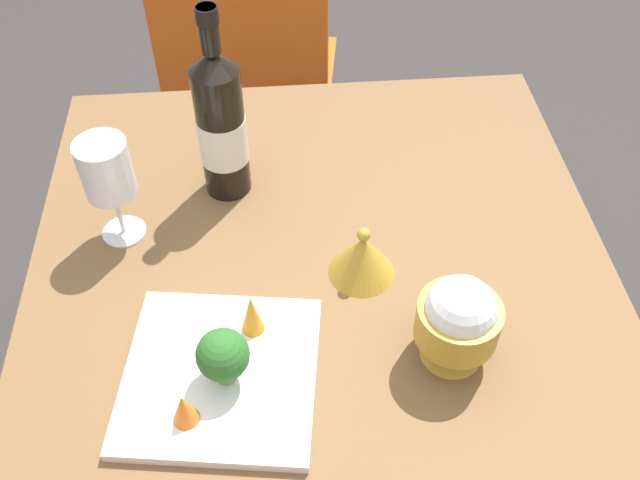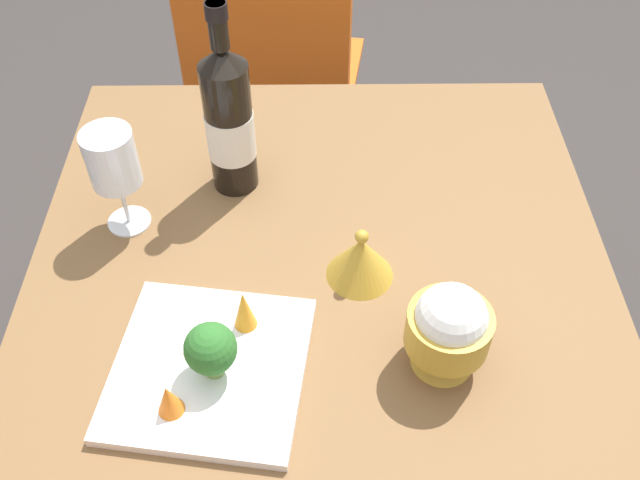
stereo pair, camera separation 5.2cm
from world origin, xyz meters
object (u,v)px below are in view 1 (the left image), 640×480
object	(u,v)px
chair_by_wall	(249,72)
wine_bottle	(221,125)
wine_glass	(106,171)
carrot_garnish_right	(252,313)
rice_bowl	(458,321)
broccoli_floret	(223,356)
serving_plate	(221,375)
carrot_garnish_left	(184,408)
rice_bowl_lid	(362,255)

from	to	relation	value
chair_by_wall	wine_bottle	size ratio (longest dim) A/B	2.60
wine_glass	carrot_garnish_right	size ratio (longest dim) A/B	2.66
chair_by_wall	rice_bowl	bearing A→B (deg)	-65.41
broccoli_floret	rice_bowl	bearing A→B (deg)	-85.74
wine_bottle	chair_by_wall	bearing A→B (deg)	-2.63
wine_bottle	serving_plate	distance (m)	0.39
serving_plate	carrot_garnish_left	distance (m)	0.08
wine_glass	carrot_garnish_left	xyz separation A→B (m)	(-0.34, -0.11, -0.09)
wine_bottle	broccoli_floret	world-z (taller)	wine_bottle
wine_bottle	wine_glass	bearing A→B (deg)	119.72
chair_by_wall	carrot_garnish_left	size ratio (longest dim) A/B	16.72
wine_bottle	rice_bowl	world-z (taller)	wine_bottle
broccoli_floret	carrot_garnish_right	world-z (taller)	broccoli_floret
carrot_garnish_right	chair_by_wall	bearing A→B (deg)	0.46
carrot_garnish_right	rice_bowl_lid	bearing A→B (deg)	-58.27
chair_by_wall	wine_bottle	world-z (taller)	wine_bottle
rice_bowl	broccoli_floret	distance (m)	0.30
wine_bottle	broccoli_floret	bearing A→B (deg)	179.99
rice_bowl_lid	rice_bowl	bearing A→B (deg)	-145.91
carrot_garnish_left	carrot_garnish_right	distance (m)	0.16
rice_bowl	rice_bowl_lid	bearing A→B (deg)	34.09
chair_by_wall	broccoli_floret	distance (m)	1.04
carrot_garnish_left	chair_by_wall	bearing A→B (deg)	-4.20
chair_by_wall	serving_plate	size ratio (longest dim) A/B	3.00
wine_glass	rice_bowl_lid	bearing A→B (deg)	-107.21
wine_glass	carrot_garnish_right	distance (m)	0.30
rice_bowl	broccoli_floret	xyz separation A→B (m)	(-0.02, 0.30, -0.01)
wine_bottle	rice_bowl	distance (m)	0.47
wine_bottle	wine_glass	world-z (taller)	wine_bottle
rice_bowl_lid	wine_glass	bearing A→B (deg)	72.79
rice_bowl	carrot_garnish_right	size ratio (longest dim) A/B	2.10
wine_bottle	rice_bowl_lid	world-z (taller)	wine_bottle
serving_plate	chair_by_wall	bearing A→B (deg)	-2.17
chair_by_wall	wine_glass	xyz separation A→B (m)	(-0.72, 0.19, 0.33)
wine_bottle	carrot_garnish_right	world-z (taller)	wine_bottle
wine_glass	broccoli_floret	distance (m)	0.34
wine_bottle	carrot_garnish_right	size ratio (longest dim) A/B	4.86
rice_bowl	serving_plate	world-z (taller)	rice_bowl
wine_bottle	serving_plate	xyz separation A→B (m)	(-0.37, 0.01, -0.12)
wine_glass	rice_bowl_lid	distance (m)	0.39
wine_bottle	carrot_garnish_left	xyz separation A→B (m)	(-0.43, 0.05, -0.09)
serving_plate	carrot_garnish_right	world-z (taller)	carrot_garnish_right
serving_plate	broccoli_floret	size ratio (longest dim) A/B	3.30
rice_bowl_lid	carrot_garnish_right	xyz separation A→B (m)	(-0.10, 0.16, 0.01)
broccoli_floret	carrot_garnish_left	size ratio (longest dim) A/B	1.69
wine_bottle	broccoli_floret	distance (m)	0.38
chair_by_wall	broccoli_floret	xyz separation A→B (m)	(-1.00, 0.03, 0.26)
rice_bowl	wine_glass	bearing A→B (deg)	60.37
rice_bowl_lid	carrot_garnish_right	size ratio (longest dim) A/B	1.48
carrot_garnish_left	carrot_garnish_right	bearing A→B (deg)	-33.18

